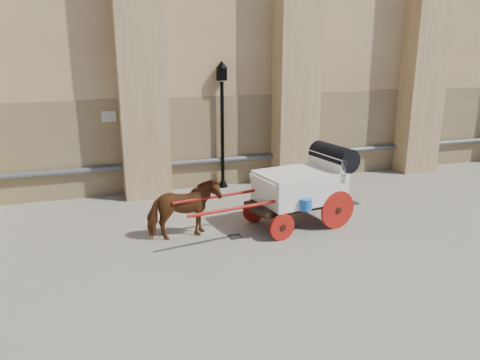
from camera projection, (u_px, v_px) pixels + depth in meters
name	position (u px, v px, depth m)	size (l,w,h in m)	color
ground	(208.00, 233.00, 11.77)	(90.00, 90.00, 0.00)	gray
horse	(184.00, 210.00, 11.30)	(0.79, 1.74, 1.47)	brown
carriage	(305.00, 184.00, 12.14)	(4.80, 1.97, 2.04)	black
street_lamp	(222.00, 122.00, 15.10)	(0.38, 0.38, 4.11)	black
drain_grate_near	(235.00, 237.00, 11.54)	(0.32, 0.32, 0.01)	black
drain_grate_far	(353.00, 203.00, 14.03)	(0.32, 0.32, 0.01)	black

